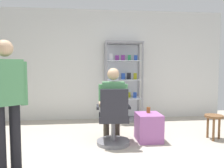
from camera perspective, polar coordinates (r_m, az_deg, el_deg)
back_wall at (r=5.52m, az=-1.66°, el=4.93°), size 6.00×0.10×2.70m
display_cabinet_main at (r=5.35m, az=2.82°, el=0.82°), size 0.90×0.45×1.90m
office_chair at (r=3.70m, az=0.38°, el=-9.85°), size 0.57×0.56×0.96m
seated_shopkeeper at (r=3.79m, az=0.19°, el=-4.57°), size 0.50×0.58×1.29m
storage_crate at (r=4.02m, az=9.47°, el=-10.99°), size 0.42×0.47×0.48m
tea_glass at (r=4.02m, az=9.45°, el=-6.68°), size 0.07×0.07×0.10m
standing_customer at (r=2.93m, az=-25.79°, el=-3.34°), size 0.43×0.39×1.63m
wooden_stool at (r=4.40m, az=24.94°, el=-8.50°), size 0.32×0.32×0.44m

